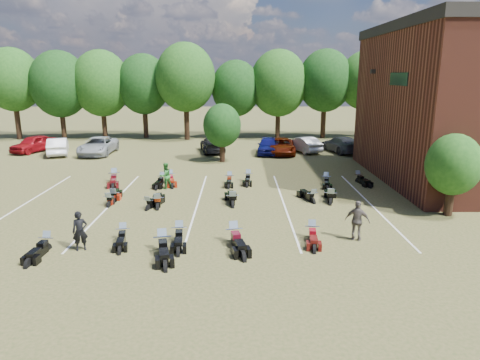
{
  "coord_description": "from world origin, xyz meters",
  "views": [
    {
      "loc": [
        -0.65,
        -20.58,
        7.29
      ],
      "look_at": [
        -0.54,
        4.0,
        1.2
      ],
      "focal_mm": 32.0,
      "sensor_mm": 36.0,
      "label": 1
    }
  ],
  "objects_px": {
    "person_grey": "(357,221)",
    "car_0": "(34,144)",
    "person_green": "(165,176)",
    "motorcycle_14": "(115,182)",
    "motorcycle_7": "(109,206)",
    "motorcycle_3": "(124,240)",
    "person_black": "(80,231)",
    "car_4": "(268,145)",
    "motorcycle_0": "(47,251)"
  },
  "relations": [
    {
      "from": "person_black",
      "to": "motorcycle_7",
      "type": "distance_m",
      "value": 6.28
    },
    {
      "from": "person_black",
      "to": "motorcycle_14",
      "type": "height_order",
      "value": "person_black"
    },
    {
      "from": "car_4",
      "to": "person_green",
      "type": "relative_size",
      "value": 2.74
    },
    {
      "from": "person_grey",
      "to": "motorcycle_7",
      "type": "distance_m",
      "value": 13.7
    },
    {
      "from": "car_4",
      "to": "person_grey",
      "type": "xyz_separation_m",
      "value": [
        2.52,
        -21.66,
        0.13
      ]
    },
    {
      "from": "person_green",
      "to": "motorcycle_14",
      "type": "height_order",
      "value": "person_green"
    },
    {
      "from": "car_4",
      "to": "person_grey",
      "type": "relative_size",
      "value": 2.51
    },
    {
      "from": "car_4",
      "to": "motorcycle_7",
      "type": "height_order",
      "value": "car_4"
    },
    {
      "from": "car_4",
      "to": "person_grey",
      "type": "height_order",
      "value": "person_grey"
    },
    {
      "from": "person_grey",
      "to": "car_0",
      "type": "bearing_deg",
      "value": -16.65
    },
    {
      "from": "motorcycle_0",
      "to": "motorcycle_14",
      "type": "relative_size",
      "value": 0.86
    },
    {
      "from": "car_4",
      "to": "motorcycle_7",
      "type": "bearing_deg",
      "value": -115.08
    },
    {
      "from": "car_4",
      "to": "motorcycle_7",
      "type": "distance_m",
      "value": 19.43
    },
    {
      "from": "person_grey",
      "to": "person_black",
      "type": "bearing_deg",
      "value": 30.66
    },
    {
      "from": "motorcycle_3",
      "to": "motorcycle_7",
      "type": "xyz_separation_m",
      "value": [
        -2.13,
        5.1,
        0.0
      ]
    },
    {
      "from": "person_green",
      "to": "motorcycle_7",
      "type": "relative_size",
      "value": 0.82
    },
    {
      "from": "person_green",
      "to": "motorcycle_14",
      "type": "xyz_separation_m",
      "value": [
        -3.83,
        1.63,
        -0.85
      ]
    },
    {
      "from": "person_green",
      "to": "motorcycle_3",
      "type": "xyz_separation_m",
      "value": [
        -0.44,
        -9.04,
        -0.85
      ]
    },
    {
      "from": "car_4",
      "to": "motorcycle_7",
      "type": "relative_size",
      "value": 2.25
    },
    {
      "from": "car_0",
      "to": "person_grey",
      "type": "bearing_deg",
      "value": -20.69
    },
    {
      "from": "person_green",
      "to": "motorcycle_3",
      "type": "height_order",
      "value": "person_green"
    },
    {
      "from": "car_0",
      "to": "motorcycle_0",
      "type": "distance_m",
      "value": 26.49
    },
    {
      "from": "motorcycle_14",
      "to": "person_black",
      "type": "bearing_deg",
      "value": -93.16
    },
    {
      "from": "motorcycle_3",
      "to": "car_0",
      "type": "bearing_deg",
      "value": 113.67
    },
    {
      "from": "person_black",
      "to": "motorcycle_3",
      "type": "distance_m",
      "value": 2.04
    },
    {
      "from": "car_0",
      "to": "person_green",
      "type": "distance_m",
      "value": 20.21
    },
    {
      "from": "motorcycle_3",
      "to": "motorcycle_7",
      "type": "distance_m",
      "value": 5.52
    },
    {
      "from": "car_0",
      "to": "motorcycle_7",
      "type": "distance_m",
      "value": 21.49
    },
    {
      "from": "person_grey",
      "to": "motorcycle_7",
      "type": "xyz_separation_m",
      "value": [
        -12.67,
        5.12,
        -0.93
      ]
    },
    {
      "from": "car_4",
      "to": "person_green",
      "type": "height_order",
      "value": "person_green"
    },
    {
      "from": "car_4",
      "to": "motorcycle_0",
      "type": "bearing_deg",
      "value": -109.21
    },
    {
      "from": "car_4",
      "to": "motorcycle_14",
      "type": "xyz_separation_m",
      "value": [
        -11.41,
        -10.96,
        -0.79
      ]
    },
    {
      "from": "motorcycle_0",
      "to": "motorcycle_3",
      "type": "bearing_deg",
      "value": 24.38
    },
    {
      "from": "person_green",
      "to": "person_grey",
      "type": "distance_m",
      "value": 13.57
    },
    {
      "from": "car_0",
      "to": "motorcycle_0",
      "type": "height_order",
      "value": "car_0"
    },
    {
      "from": "person_grey",
      "to": "motorcycle_7",
      "type": "height_order",
      "value": "person_grey"
    },
    {
      "from": "person_grey",
      "to": "motorcycle_0",
      "type": "relative_size",
      "value": 0.88
    },
    {
      "from": "person_grey",
      "to": "motorcycle_0",
      "type": "bearing_deg",
      "value": 30.4
    },
    {
      "from": "person_green",
      "to": "motorcycle_3",
      "type": "distance_m",
      "value": 9.09
    },
    {
      "from": "person_green",
      "to": "motorcycle_14",
      "type": "bearing_deg",
      "value": -63.35
    },
    {
      "from": "person_green",
      "to": "motorcycle_3",
      "type": "bearing_deg",
      "value": 46.93
    },
    {
      "from": "motorcycle_0",
      "to": "car_0",
      "type": "bearing_deg",
      "value": 118.63
    },
    {
      "from": "motorcycle_7",
      "to": "car_0",
      "type": "bearing_deg",
      "value": -54.89
    },
    {
      "from": "person_green",
      "to": "motorcycle_0",
      "type": "xyz_separation_m",
      "value": [
        -3.38,
        -10.2,
        -0.85
      ]
    },
    {
      "from": "car_4",
      "to": "motorcycle_14",
      "type": "bearing_deg",
      "value": -129.68
    },
    {
      "from": "person_black",
      "to": "motorcycle_14",
      "type": "relative_size",
      "value": 0.69
    },
    {
      "from": "car_0",
      "to": "motorcycle_3",
      "type": "height_order",
      "value": "car_0"
    },
    {
      "from": "motorcycle_0",
      "to": "person_green",
      "type": "bearing_deg",
      "value": 74.48
    },
    {
      "from": "person_grey",
      "to": "motorcycle_0",
      "type": "xyz_separation_m",
      "value": [
        -13.47,
        -1.13,
        -0.93
      ]
    },
    {
      "from": "car_0",
      "to": "motorcycle_14",
      "type": "relative_size",
      "value": 1.91
    }
  ]
}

